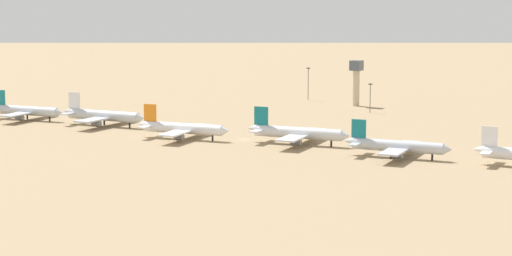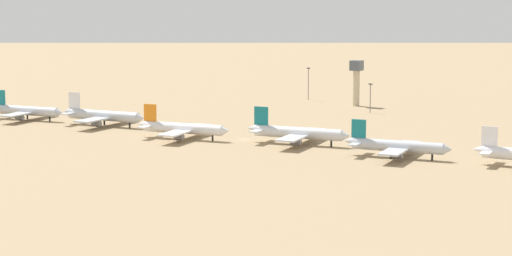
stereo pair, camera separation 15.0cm
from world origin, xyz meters
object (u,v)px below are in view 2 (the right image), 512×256
(parked_jet_orange_2, at_px, (182,128))
(parked_jet_teal_3, at_px, (297,133))
(parked_jet_white_1, at_px, (103,116))
(light_pole_west, at_px, (308,81))
(parked_jet_teal_4, at_px, (396,146))
(light_pole_mid, at_px, (370,96))
(parked_jet_teal_0, at_px, (26,111))
(control_tower, at_px, (356,79))

(parked_jet_orange_2, height_order, parked_jet_teal_3, parked_jet_teal_3)
(parked_jet_orange_2, xyz_separation_m, parked_jet_teal_3, (42.22, 11.08, 0.17))
(parked_jet_white_1, distance_m, light_pole_west, 129.56)
(parked_jet_white_1, bearing_deg, parked_jet_teal_4, -7.47)
(light_pole_mid, bearing_deg, parked_jet_teal_0, -139.60)
(control_tower, height_order, light_pole_west, control_tower)
(parked_jet_orange_2, height_order, parked_jet_teal_4, parked_jet_orange_2)
(parked_jet_teal_4, bearing_deg, parked_jet_orange_2, 175.46)
(control_tower, relative_size, light_pole_mid, 1.64)
(parked_jet_teal_0, relative_size, light_pole_mid, 2.82)
(parked_jet_teal_0, bearing_deg, light_pole_west, 55.39)
(parked_jet_teal_0, relative_size, parked_jet_orange_2, 0.99)
(parked_jet_orange_2, xyz_separation_m, light_pole_west, (-20.64, 138.04, 5.20))
(parked_jet_teal_3, distance_m, parked_jet_teal_4, 41.53)
(parked_jet_teal_3, relative_size, control_tower, 1.81)
(parked_jet_teal_0, relative_size, control_tower, 1.72)
(parked_jet_teal_0, height_order, parked_jet_white_1, parked_jet_white_1)
(light_pole_mid, bearing_deg, parked_jet_white_1, -128.40)
(parked_jet_teal_0, height_order, parked_jet_teal_3, parked_jet_teal_3)
(control_tower, bearing_deg, parked_jet_teal_3, -74.99)
(parked_jet_white_1, distance_m, light_pole_mid, 121.21)
(parked_jet_teal_0, height_order, control_tower, control_tower)
(parked_jet_white_1, relative_size, parked_jet_orange_2, 1.06)
(light_pole_west, distance_m, light_pole_mid, 57.79)
(parked_jet_white_1, bearing_deg, parked_jet_orange_2, -17.66)
(parked_jet_teal_4, distance_m, light_pole_mid, 116.56)
(parked_jet_orange_2, distance_m, control_tower, 127.38)
(control_tower, bearing_deg, light_pole_west, 160.20)
(light_pole_mid, bearing_deg, control_tower, 129.09)
(parked_jet_teal_3, xyz_separation_m, parked_jet_teal_4, (40.90, -7.18, -0.30))
(light_pole_mid, bearing_deg, parked_jet_orange_2, -104.58)
(parked_jet_white_1, relative_size, light_pole_west, 2.47)
(parked_jet_orange_2, relative_size, parked_jet_teal_3, 0.96)
(parked_jet_orange_2, height_order, light_pole_mid, light_pole_mid)
(parked_jet_teal_4, height_order, light_pole_west, light_pole_west)
(control_tower, bearing_deg, parked_jet_teal_4, -59.63)
(light_pole_mid, bearing_deg, light_pole_west, 146.73)
(parked_jet_white_1, relative_size, light_pole_mid, 3.02)
(parked_jet_teal_0, xyz_separation_m, parked_jet_teal_4, (170.49, -4.56, -0.08))
(parked_jet_orange_2, distance_m, light_pole_mid, 109.95)
(parked_jet_white_1, xyz_separation_m, light_pole_west, (26.96, 126.63, 4.97))
(light_pole_west, relative_size, light_pole_mid, 1.22)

